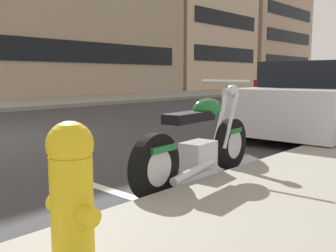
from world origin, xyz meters
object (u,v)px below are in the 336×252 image
object	(u,v)px
car_opposite_curb	(283,83)
fire_hydrant	(72,194)
parked_motorcycle	(200,144)
parked_car_at_intersection	(320,101)

from	to	relation	value
car_opposite_curb	fire_hydrant	bearing A→B (deg)	21.12
car_opposite_curb	fire_hydrant	xyz separation A→B (m)	(-22.45, -9.75, -0.13)
fire_hydrant	car_opposite_curb	bearing A→B (deg)	23.47
parked_motorcycle	parked_car_at_intersection	size ratio (longest dim) A/B	0.48
parked_car_at_intersection	parked_motorcycle	bearing A→B (deg)	-177.75
car_opposite_curb	fire_hydrant	size ratio (longest dim) A/B	5.66
parked_motorcycle	parked_car_at_intersection	xyz separation A→B (m)	(4.35, 0.37, 0.24)
parked_car_at_intersection	fire_hydrant	size ratio (longest dim) A/B	5.57
fire_hydrant	parked_car_at_intersection	bearing A→B (deg)	10.77
parked_car_at_intersection	fire_hydrant	world-z (taller)	parked_car_at_intersection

